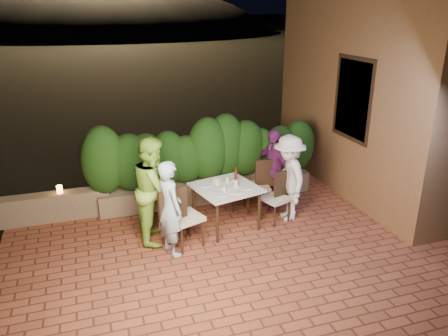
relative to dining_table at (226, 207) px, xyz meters
name	(u,v)px	position (x,y,z in m)	size (l,w,h in m)	color
ground	(237,261)	(-0.18, -1.09, -0.40)	(400.00, 400.00, 0.00)	black
terrace_floor	(227,248)	(-0.18, -0.59, -0.45)	(7.00, 6.00, 0.15)	brown
building_wall	(376,66)	(3.42, 0.91, 2.12)	(1.60, 5.00, 5.00)	brown
window_pane	(354,99)	(2.64, 0.41, 1.62)	(0.08, 1.00, 1.40)	black
window_frame	(354,99)	(2.63, 0.41, 1.62)	(0.06, 1.15, 1.55)	black
planter	(208,190)	(0.02, 1.21, -0.17)	(4.20, 0.55, 0.40)	#74604A
hedge	(207,154)	(0.02, 1.21, 0.57)	(4.00, 0.70, 1.10)	#183C10
parapet	(46,208)	(-2.98, 1.21, -0.12)	(2.20, 0.30, 0.50)	#74604A
hill	(107,63)	(1.82, 58.91, -4.38)	(52.00, 40.00, 22.00)	black
dining_table	(226,207)	(0.00, 0.00, 0.00)	(0.99, 0.99, 0.75)	white
plate_nw	(221,194)	(-0.18, -0.30, 0.38)	(0.20, 0.20, 0.01)	white
plate_sw	(207,185)	(-0.29, 0.14, 0.38)	(0.19, 0.19, 0.01)	white
plate_ne	(246,188)	(0.30, -0.16, 0.38)	(0.24, 0.24, 0.01)	white
plate_se	(233,179)	(0.23, 0.27, 0.38)	(0.20, 0.20, 0.01)	white
plate_centre	(225,187)	(-0.02, -0.03, 0.38)	(0.24, 0.24, 0.01)	white
plate_front	(236,192)	(0.09, -0.28, 0.38)	(0.23, 0.23, 0.01)	white
glass_nw	(224,189)	(-0.10, -0.20, 0.42)	(0.06, 0.06, 0.10)	silver
glass_sw	(217,182)	(-0.11, 0.14, 0.43)	(0.06, 0.06, 0.10)	silver
glass_ne	(236,183)	(0.16, -0.06, 0.43)	(0.07, 0.07, 0.12)	silver
glass_se	(228,180)	(0.09, 0.17, 0.42)	(0.06, 0.06, 0.10)	silver
beer_bottle	(236,175)	(0.21, 0.10, 0.53)	(0.06, 0.06, 0.30)	#471C0B
bowl	(217,181)	(-0.08, 0.25, 0.40)	(0.17, 0.17, 0.04)	white
chair_left_front	(185,216)	(-0.81, -0.41, 0.14)	(0.48, 0.48, 1.04)	black
chair_left_back	(175,208)	(-0.87, 0.09, 0.06)	(0.41, 0.41, 0.88)	black
chair_right_front	(275,197)	(0.89, -0.08, 0.08)	(0.42, 0.42, 0.91)	black
chair_right_back	(256,185)	(0.75, 0.46, 0.12)	(0.46, 0.46, 0.99)	black
diner_blue	(170,208)	(-1.07, -0.56, 0.38)	(0.55, 0.36, 1.52)	#A3BFD1
diner_green	(154,189)	(-1.21, -0.01, 0.49)	(0.84, 0.66, 1.74)	#94D241
diner_white	(289,178)	(1.15, -0.03, 0.40)	(1.00, 0.58, 1.55)	silver
diner_purple	(273,169)	(1.10, 0.50, 0.39)	(0.89, 0.37, 1.52)	#6D2468
parapet_lamp	(60,189)	(-2.71, 1.21, 0.20)	(0.10, 0.10, 0.14)	orange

